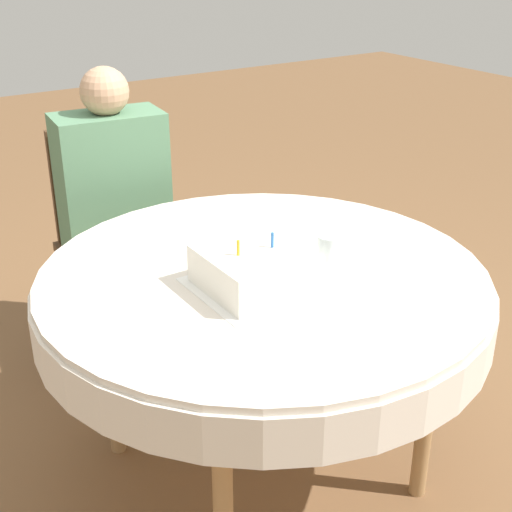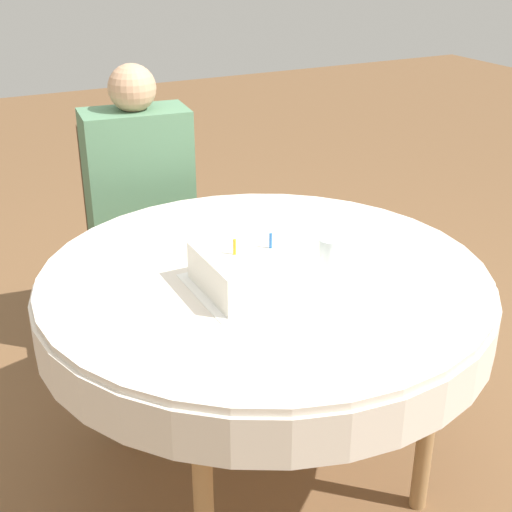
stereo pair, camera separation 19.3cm
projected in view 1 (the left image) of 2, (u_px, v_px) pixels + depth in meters
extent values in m
plane|color=brown|center=(262.00, 469.00, 2.30)|extent=(12.00, 12.00, 0.00)
cylinder|color=silver|center=(263.00, 274.00, 2.00)|extent=(1.26, 1.26, 0.02)
cylinder|color=silver|center=(263.00, 297.00, 2.03)|extent=(1.28, 1.28, 0.13)
cylinder|color=#A37A4C|center=(223.00, 495.00, 1.72)|extent=(0.05, 0.05, 0.70)
cylinder|color=#A37A4C|center=(428.00, 400.00, 2.06)|extent=(0.05, 0.05, 0.70)
cylinder|color=#A37A4C|center=(110.00, 361.00, 2.24)|extent=(0.05, 0.05, 0.70)
cylinder|color=#A37A4C|center=(289.00, 303.00, 2.59)|extent=(0.05, 0.05, 0.70)
cube|color=#4C331E|center=(119.00, 256.00, 2.80)|extent=(0.47, 0.47, 0.04)
cube|color=#4C331E|center=(100.00, 182.00, 2.85)|extent=(0.38, 0.07, 0.46)
cylinder|color=#4C331E|center=(91.00, 336.00, 2.67)|extent=(0.04, 0.04, 0.40)
cylinder|color=#4C331E|center=(183.00, 314.00, 2.82)|extent=(0.04, 0.04, 0.40)
cylinder|color=#4C331E|center=(67.00, 295.00, 2.96)|extent=(0.04, 0.04, 0.40)
cylinder|color=#4C331E|center=(152.00, 277.00, 3.11)|extent=(0.04, 0.04, 0.40)
cylinder|color=tan|center=(111.00, 324.00, 2.71)|extent=(0.09, 0.09, 0.43)
cylinder|color=tan|center=(160.00, 312.00, 2.79)|extent=(0.09, 0.09, 0.43)
cube|color=#568460|center=(113.00, 185.00, 2.67)|extent=(0.42, 0.26, 0.55)
sphere|color=tan|center=(104.00, 91.00, 2.53)|extent=(0.18, 0.18, 0.18)
cube|color=white|center=(255.00, 286.00, 1.91)|extent=(0.31, 0.31, 0.00)
cube|color=white|center=(255.00, 269.00, 1.88)|extent=(0.26, 0.26, 0.10)
cylinder|color=blue|center=(272.00, 240.00, 1.87)|extent=(0.01, 0.01, 0.04)
cylinder|color=gold|center=(238.00, 248.00, 1.83)|extent=(0.01, 0.01, 0.04)
cylinder|color=silver|center=(329.00, 255.00, 1.96)|extent=(0.07, 0.07, 0.11)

